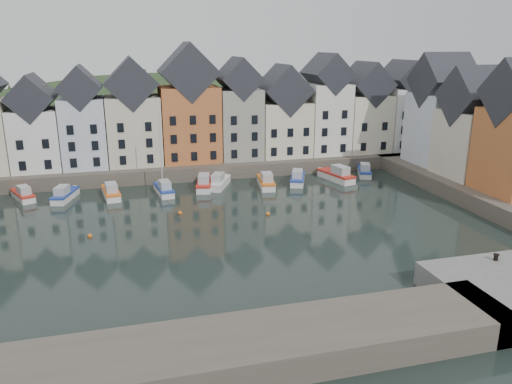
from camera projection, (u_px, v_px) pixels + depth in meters
name	position (u px, v px, depth m)	size (l,w,h in m)	color
ground	(227.00, 235.00, 52.85)	(260.00, 260.00, 0.00)	black
far_quay	(189.00, 163.00, 80.35)	(90.00, 16.00, 2.00)	#4C463A
right_quay	(502.00, 192.00, 64.46)	(14.00, 54.00, 2.00)	#4C463A
near_wall	(137.00, 366.00, 29.72)	(50.00, 6.00, 2.00)	#4C463A
hillside	(177.00, 221.00, 109.85)	(153.60, 70.40, 64.00)	#20341A
far_terrace	(210.00, 115.00, 77.04)	(72.37, 8.16, 17.78)	beige
right_terrace	(477.00, 126.00, 66.66)	(8.30, 24.25, 16.36)	silver
mooring_buoys	(183.00, 220.00, 56.76)	(20.50, 5.50, 0.50)	orange
boat_a	(23.00, 195.00, 64.66)	(3.89, 5.78, 2.14)	silver
boat_b	(65.00, 195.00, 64.50)	(3.31, 6.08, 2.23)	silver
boat_c	(111.00, 192.00, 65.55)	(2.66, 6.21, 2.31)	silver
boat_d	(164.00, 189.00, 66.99)	(2.50, 5.94, 11.02)	silver
boat_e	(204.00, 184.00, 69.54)	(3.30, 6.67, 2.45)	silver
boat_f	(219.00, 182.00, 70.29)	(4.28, 6.34, 2.34)	silver
boat_g	(266.00, 182.00, 70.43)	(2.82, 6.48, 2.41)	silver
boat_h	(298.00, 178.00, 72.29)	(4.07, 6.37, 2.34)	silver
boat_i	(337.00, 175.00, 73.63)	(3.71, 7.11, 2.61)	silver
boat_j	(364.00, 171.00, 76.57)	(3.78, 5.99, 2.20)	silver
mooring_bollard	(496.00, 257.00, 41.75)	(0.48, 0.48, 0.56)	black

